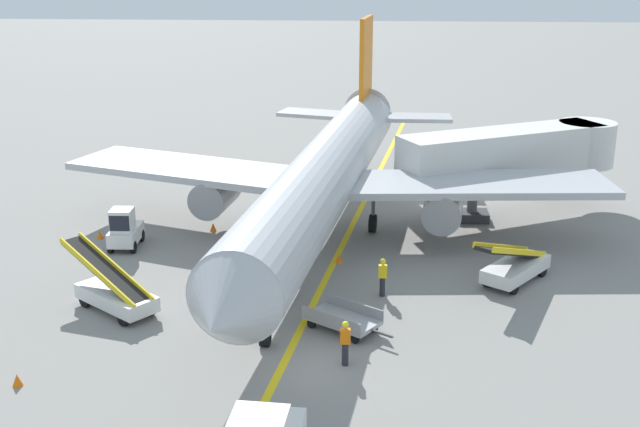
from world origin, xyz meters
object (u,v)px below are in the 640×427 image
(jet_bridge, at_px, (523,152))
(belt_loader_forward_hold, at_px, (515,266))
(baggage_tug_near_wing, at_px, (125,230))
(safety_cone_wingtip_left, at_px, (213,227))
(ground_crew_marshaller, at_px, (345,342))
(airliner, at_px, (326,174))
(baggage_cart_loaded, at_px, (343,319))
(baggage_cart_empty_trailing, at_px, (258,285))
(ground_crew_wing_walker, at_px, (383,276))
(safety_cone_nose_left, at_px, (339,258))
(belt_loader_aft_hold, at_px, (114,292))
(safety_cone_nose_right, at_px, (100,235))
(safety_cone_wingtip_right, at_px, (17,380))

(jet_bridge, relative_size, belt_loader_forward_hold, 2.65)
(baggage_tug_near_wing, bearing_deg, safety_cone_wingtip_left, 35.96)
(ground_crew_marshaller, bearing_deg, jet_bridge, 63.57)
(airliner, relative_size, ground_crew_marshaller, 20.78)
(baggage_cart_loaded, distance_m, baggage_cart_empty_trailing, 4.84)
(ground_crew_wing_walker, bearing_deg, safety_cone_wingtip_left, 138.72)
(jet_bridge, bearing_deg, baggage_tug_near_wing, -160.92)
(baggage_cart_loaded, distance_m, safety_cone_nose_left, 7.13)
(baggage_cart_empty_trailing, height_order, ground_crew_wing_walker, ground_crew_wing_walker)
(airliner, height_order, baggage_tug_near_wing, airliner)
(belt_loader_aft_hold, xyz_separation_m, baggage_cart_empty_trailing, (5.64, 1.89, -0.31))
(safety_cone_nose_right, distance_m, safety_cone_wingtip_left, 5.77)
(belt_loader_aft_hold, bearing_deg, airliner, 48.81)
(belt_loader_forward_hold, relative_size, ground_crew_marshaller, 2.79)
(baggage_tug_near_wing, xyz_separation_m, safety_cone_wingtip_left, (3.84, 2.79, -0.71))
(belt_loader_aft_hold, xyz_separation_m, safety_cone_wingtip_left, (2.07, 9.96, -0.56))
(jet_bridge, relative_size, belt_loader_aft_hold, 2.65)
(safety_cone_nose_right, bearing_deg, safety_cone_wingtip_right, -81.93)
(ground_crew_marshaller, height_order, safety_cone_nose_left, ground_crew_marshaller)
(airliner, distance_m, safety_cone_nose_right, 12.03)
(baggage_cart_loaded, height_order, safety_cone_wingtip_left, baggage_cart_loaded)
(airliner, xyz_separation_m, ground_crew_marshaller, (1.50, -13.19, -2.51))
(jet_bridge, height_order, belt_loader_aft_hold, jet_bridge)
(airliner, relative_size, belt_loader_forward_hold, 7.44)
(baggage_cart_loaded, distance_m, ground_crew_marshaller, 2.80)
(baggage_tug_near_wing, relative_size, safety_cone_wingtip_right, 5.58)
(jet_bridge, distance_m, safety_cone_wingtip_left, 17.41)
(airliner, xyz_separation_m, baggage_cart_empty_trailing, (-2.44, -7.34, -2.95))
(baggage_cart_loaded, bearing_deg, safety_cone_wingtip_left, 123.19)
(baggage_tug_near_wing, xyz_separation_m, safety_cone_nose_right, (-1.72, 1.23, -0.71))
(baggage_tug_near_wing, height_order, safety_cone_nose_left, baggage_tug_near_wing)
(belt_loader_forward_hold, xyz_separation_m, baggage_cart_empty_trailing, (-11.13, -2.23, -0.31))
(airliner, bearing_deg, baggage_tug_near_wing, -168.23)
(belt_loader_aft_hold, distance_m, baggage_cart_empty_trailing, 5.95)
(jet_bridge, height_order, safety_cone_nose_right, jet_bridge)
(safety_cone_wingtip_left, bearing_deg, airliner, -6.96)
(airliner, relative_size, belt_loader_aft_hold, 7.45)
(jet_bridge, bearing_deg, ground_crew_marshaller, -116.43)
(baggage_tug_near_wing, xyz_separation_m, baggage_cart_loaded, (11.14, -8.37, -0.46))
(airliner, bearing_deg, safety_cone_nose_right, -175.93)
(ground_crew_marshaller, bearing_deg, baggage_tug_near_wing, 135.56)
(ground_crew_marshaller, relative_size, safety_cone_nose_left, 3.86)
(baggage_cart_loaded, xyz_separation_m, baggage_cart_empty_trailing, (-3.73, 3.09, 0.00))
(jet_bridge, xyz_separation_m, safety_cone_nose_left, (-9.72, -8.31, -3.32))
(safety_cone_wingtip_left, bearing_deg, ground_crew_marshaller, -61.65)
(airliner, relative_size, safety_cone_wingtip_left, 80.27)
(belt_loader_aft_hold, relative_size, ground_crew_wing_walker, 2.79)
(airliner, bearing_deg, safety_cone_wingtip_right, -121.63)
(airliner, height_order, safety_cone_wingtip_left, airliner)
(belt_loader_forward_hold, bearing_deg, safety_cone_nose_left, 167.16)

